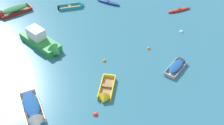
# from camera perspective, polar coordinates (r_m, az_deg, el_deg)

# --- Properties ---
(rowboat_yellow_far_right) EXTENTS (1.43, 3.53, 1.11)m
(rowboat_yellow_far_right) POSITION_cam_1_polar(r_m,az_deg,el_deg) (25.50, -1.40, -6.49)
(rowboat_yellow_far_right) COLOR #99754C
(rowboat_yellow_far_right) RESTS_ON ground_plane
(motor_launch_green_cluster_inner) EXTENTS (5.75, 4.89, 2.23)m
(motor_launch_green_cluster_inner) POSITION_cam_1_polar(r_m,az_deg,el_deg) (31.50, -13.98, 4.10)
(motor_launch_green_cluster_inner) COLOR #288C3D
(motor_launch_green_cluster_inner) RESTS_ON ground_plane
(rowboat_turquoise_near_right) EXTENTS (3.60, 2.15, 0.97)m
(rowboat_turquoise_near_right) POSITION_cam_1_polar(r_m,az_deg,el_deg) (38.18, -7.21, 11.38)
(rowboat_turquoise_near_right) COLOR #99754C
(rowboat_turquoise_near_right) RESTS_ON ground_plane
(kayak_red_distant_center) EXTENTS (3.31, 2.04, 0.33)m
(kayak_red_distant_center) POSITION_cam_1_polar(r_m,az_deg,el_deg) (38.06, 13.54, 10.40)
(kayak_red_distant_center) COLOR red
(kayak_red_distant_center) RESTS_ON ground_plane
(rowboat_maroon_midfield_right) EXTENTS (4.34, 4.11, 1.38)m
(rowboat_maroon_midfield_right) POSITION_cam_1_polar(r_m,az_deg,el_deg) (38.41, -20.16, 9.58)
(rowboat_maroon_midfield_right) COLOR #99754C
(rowboat_maroon_midfield_right) RESTS_ON ground_plane
(rowboat_grey_back_row_right) EXTENTS (2.64, 3.39, 1.06)m
(rowboat_grey_back_row_right) POSITION_cam_1_polar(r_m,az_deg,el_deg) (29.03, 13.36, -0.38)
(rowboat_grey_back_row_right) COLOR beige
(rowboat_grey_back_row_right) RESTS_ON ground_plane
(kayak_deep_blue_cluster_outer) EXTENTS (3.54, 1.94, 0.34)m
(kayak_deep_blue_cluster_outer) POSITION_cam_1_polar(r_m,az_deg,el_deg) (38.70, -0.76, 12.16)
(kayak_deep_blue_cluster_outer) COLOR navy
(kayak_deep_blue_cluster_outer) RESTS_ON ground_plane
(rowboat_white_outer_right) EXTENTS (3.38, 4.45, 1.40)m
(rowboat_white_outer_right) POSITION_cam_1_polar(r_m,az_deg,el_deg) (24.84, -15.70, -9.68)
(rowboat_white_outer_right) COLOR beige
(rowboat_white_outer_right) RESTS_ON ground_plane
(mooring_buoy_trailing) EXTENTS (0.39, 0.39, 0.39)m
(mooring_buoy_trailing) POSITION_cam_1_polar(r_m,az_deg,el_deg) (29.05, -1.57, 0.29)
(mooring_buoy_trailing) COLOR orange
(mooring_buoy_trailing) RESTS_ON ground_plane
(mooring_buoy_between_boats_left) EXTENTS (0.39, 0.39, 0.39)m
(mooring_buoy_between_boats_left) POSITION_cam_1_polar(r_m,az_deg,el_deg) (30.87, 7.47, 2.80)
(mooring_buoy_between_boats_left) COLOR orange
(mooring_buoy_between_boats_left) RESTS_ON ground_plane
(mooring_buoy_between_boats_right) EXTENTS (0.45, 0.45, 0.45)m
(mooring_buoy_between_boats_right) POSITION_cam_1_polar(r_m,az_deg,el_deg) (24.31, -3.36, -10.53)
(mooring_buoy_between_boats_right) COLOR red
(mooring_buoy_between_boats_right) RESTS_ON ground_plane
(mooring_buoy_near_foreground) EXTENTS (0.42, 0.42, 0.42)m
(mooring_buoy_near_foreground) POSITION_cam_1_polar(r_m,az_deg,el_deg) (34.13, 13.90, 6.07)
(mooring_buoy_near_foreground) COLOR silver
(mooring_buoy_near_foreground) RESTS_ON ground_plane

